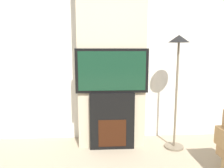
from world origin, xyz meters
The scene contains 5 objects.
wall_back centered at (0.00, 2.03, 1.35)m, with size 6.00×0.06×2.70m.
chimney_breast centered at (0.00, 1.80, 1.35)m, with size 0.95×0.40×2.70m.
fireplace centered at (0.00, 1.60, 0.40)m, with size 0.63×0.15×0.81m.
television centered at (0.00, 1.60, 1.12)m, with size 1.00×0.07×0.61m.
floor_lamp centered at (0.90, 1.55, 1.20)m, with size 0.28×0.28×1.60m.
Camera 1 is at (-0.18, -1.38, 1.41)m, focal length 35.00 mm.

